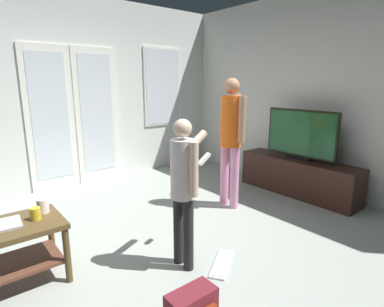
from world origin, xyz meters
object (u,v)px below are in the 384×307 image
Objects in this scene: tv_stand at (298,177)px; cup_by_laptop at (43,206)px; flat_screen_tv at (301,134)px; person_child at (184,181)px; cup_near_edge at (35,214)px; person_adult at (231,132)px; loose_keyboard at (222,264)px.

tv_stand is 14.51× the size of cup_by_laptop.
flat_screen_tv is 2.29m from person_child.
tv_stand is 3.26m from cup_near_edge.
flat_screen_tv is 10.50× the size of cup_near_edge.
flat_screen_tv is 0.65× the size of person_adult.
flat_screen_tv reaches higher than tv_stand.
flat_screen_tv is 0.81× the size of person_child.
person_child is 0.80m from loose_keyboard.
loose_keyboard is 4.54× the size of cup_near_edge.
cup_by_laptop reaches higher than tv_stand.
loose_keyboard is 1.55m from cup_near_edge.
person_child is 2.85× the size of loose_keyboard.
cup_by_laptop is at bearing 142.18° from person_child.
loose_keyboard is at bearing -32.91° from cup_near_edge.
person_child is at bearing -170.73° from tv_stand.
cup_near_edge is (-3.24, 0.22, 0.29)m from tv_stand.
flat_screen_tv is 2.25m from loose_keyboard.
person_adult is 1.42m from person_child.
flat_screen_tv is at bearing 9.36° from person_child.
person_adult is (-1.03, 0.30, 0.69)m from tv_stand.
person_adult is (-1.02, 0.30, 0.10)m from flat_screen_tv.
cup_by_laptop is at bearing 141.82° from loose_keyboard.
person_child is 10.96× the size of cup_by_laptop.
person_child reaches higher than cup_by_laptop.
cup_by_laptop is (-3.16, 0.33, -0.29)m from flat_screen_tv.
person_adult is at bearing 163.61° from flat_screen_tv.
person_adult is at bearing 2.12° from cup_near_edge.
flat_screen_tv is 2.31× the size of loose_keyboard.
tv_stand reaches higher than loose_keyboard.
flat_screen_tv is at bearing -5.90° from cup_by_laptop.
person_adult is at bearing 41.50° from loose_keyboard.
flat_screen_tv is at bearing 114.60° from tv_stand.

